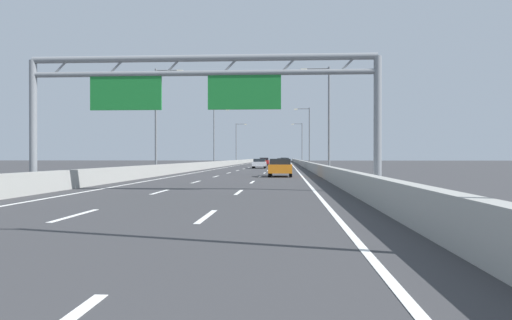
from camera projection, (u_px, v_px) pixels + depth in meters
ground_plane at (267, 165)px, 100.58m from camera, size 260.00×260.00×0.00m
lane_dash_left_1 at (75, 215)px, 13.35m from camera, size 0.16×3.00×0.01m
lane_dash_left_2 at (160, 192)px, 22.33m from camera, size 0.16×3.00×0.01m
lane_dash_left_3 at (196, 182)px, 31.32m from camera, size 0.16×3.00×0.01m
lane_dash_left_4 at (216, 176)px, 40.30m from camera, size 0.16×3.00×0.01m
lane_dash_left_5 at (229, 173)px, 49.28m from camera, size 0.16×3.00×0.01m
lane_dash_left_6 at (237, 170)px, 58.27m from camera, size 0.16×3.00×0.01m
lane_dash_left_7 at (244, 169)px, 67.25m from camera, size 0.16×3.00×0.01m
lane_dash_left_8 at (249, 167)px, 76.23m from camera, size 0.16×3.00×0.01m
lane_dash_left_9 at (253, 166)px, 85.22m from camera, size 0.16×3.00×0.01m
lane_dash_left_10 at (256, 165)px, 94.20m from camera, size 0.16×3.00×0.01m
lane_dash_left_11 at (259, 165)px, 103.18m from camera, size 0.16×3.00×0.01m
lane_dash_left_12 at (261, 164)px, 112.17m from camera, size 0.16×3.00×0.01m
lane_dash_left_13 at (263, 164)px, 121.15m from camera, size 0.16×3.00×0.01m
lane_dash_left_14 at (264, 163)px, 130.13m from camera, size 0.16×3.00×0.01m
lane_dash_left_15 at (266, 163)px, 139.12m from camera, size 0.16×3.00×0.01m
lane_dash_left_16 at (267, 162)px, 148.10m from camera, size 0.16×3.00×0.01m
lane_dash_left_17 at (268, 162)px, 157.08m from camera, size 0.16×3.00×0.01m
lane_dash_right_1 at (207, 216)px, 13.13m from camera, size 0.16×3.00×0.01m
lane_dash_right_2 at (239, 192)px, 22.12m from camera, size 0.16×3.00×0.01m
lane_dash_right_3 at (252, 182)px, 31.10m from camera, size 0.16×3.00×0.01m
lane_dash_right_4 at (260, 177)px, 40.08m from camera, size 0.16×3.00×0.01m
lane_dash_right_5 at (265, 173)px, 49.07m from camera, size 0.16×3.00×0.01m
lane_dash_right_6 at (268, 171)px, 58.05m from camera, size 0.16×3.00×0.01m
lane_dash_right_7 at (270, 169)px, 67.03m from camera, size 0.16×3.00×0.01m
lane_dash_right_8 at (272, 167)px, 76.02m from camera, size 0.16×3.00×0.01m
lane_dash_right_9 at (274, 166)px, 85.00m from camera, size 0.16×3.00×0.01m
lane_dash_right_10 at (275, 165)px, 93.98m from camera, size 0.16×3.00×0.01m
lane_dash_right_11 at (276, 165)px, 102.97m from camera, size 0.16×3.00×0.01m
lane_dash_right_12 at (276, 164)px, 111.95m from camera, size 0.16×3.00×0.01m
lane_dash_right_13 at (277, 164)px, 120.93m from camera, size 0.16×3.00×0.01m
lane_dash_right_14 at (278, 163)px, 129.92m from camera, size 0.16×3.00×0.01m
lane_dash_right_15 at (278, 163)px, 138.90m from camera, size 0.16×3.00×0.01m
lane_dash_right_16 at (279, 162)px, 147.88m from camera, size 0.16×3.00×0.01m
lane_dash_right_17 at (279, 162)px, 156.87m from camera, size 0.16×3.00×0.01m
edge_line_left at (235, 166)px, 88.92m from camera, size 0.16×176.00×0.01m
edge_line_right at (293, 166)px, 88.29m from camera, size 0.16×176.00×0.01m
barrier_left at (238, 162)px, 110.98m from camera, size 0.45×220.00×0.95m
barrier_right at (299, 162)px, 110.14m from camera, size 0.45×220.00×0.95m
sign_gantry at (198, 88)px, 22.92m from camera, size 16.55×0.36×6.36m
streetlamp_left_mid at (158, 115)px, 44.00m from camera, size 2.58×0.28×9.50m
streetlamp_right_mid at (326, 114)px, 43.10m from camera, size 2.58×0.28×9.50m
streetlamp_left_far at (215, 134)px, 79.65m from camera, size 2.58×0.28×9.50m
streetlamp_right_far at (308, 133)px, 78.75m from camera, size 2.58×0.28×9.50m
streetlamp_left_distant at (237, 141)px, 115.30m from camera, size 2.58×0.28×9.50m
streetlamp_right_distant at (301, 141)px, 114.39m from camera, size 2.58×0.28×9.50m
green_car at (284, 160)px, 123.58m from camera, size 1.89×4.33×1.46m
red_car at (264, 161)px, 93.76m from camera, size 1.82×4.53×1.48m
orange_car at (280, 167)px, 40.02m from camera, size 1.87×4.21×1.46m
black_car at (283, 163)px, 68.56m from camera, size 1.82×4.47×1.44m
silver_car at (285, 161)px, 107.62m from camera, size 1.75×4.22×1.41m
white_car at (259, 163)px, 70.36m from camera, size 1.84×4.70×1.35m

